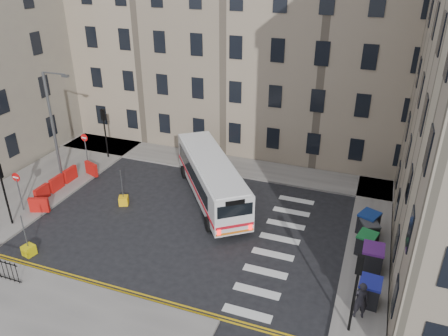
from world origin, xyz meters
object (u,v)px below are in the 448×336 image
Objects in this scene: streetlamp at (53,126)px; bus at (211,177)px; bollard_yellow at (124,201)px; bollard_chevron at (29,250)px; wheelie_bin_a at (369,292)px; wheelie_bin_d at (369,231)px; pedestrian at (360,300)px; wheelie_bin_e at (368,223)px; wheelie_bin_c at (366,243)px; wheelie_bin_b at (372,258)px.

bus is (11.42, 1.41, -2.67)m from streetlamp.
bollard_yellow is 1.00× the size of bollard_chevron.
wheelie_bin_d is at bearing 97.54° from wheelie_bin_a.
streetlamp reaches higher than wheelie_bin_d.
bollard_yellow and bollard_chevron have the same top height.
wheelie_bin_a is at bearing -13.68° from streetlamp.
bollard_yellow is at bearing -34.02° from pedestrian.
pedestrian reaches higher than wheelie_bin_e.
wheelie_bin_a is at bearing 8.10° from bollard_chevron.
wheelie_bin_c is at bearing -65.86° from wheelie_bin_e.
wheelie_bin_c is at bearing 99.60° from wheelie_bin_a.
wheelie_bin_e is (21.82, 0.68, -3.52)m from streetlamp.
streetlamp is 22.20m from wheelie_bin_d.
bollard_yellow is (-15.72, 5.11, -0.83)m from pedestrian.
streetlamp is 4.16× the size of pedestrian.
bollard_chevron is (-18.09, -5.20, -0.55)m from wheelie_bin_b.
bus reaches higher than wheelie_bin_d.
wheelie_bin_e is (-0.42, 3.48, -0.04)m from wheelie_bin_b.
wheelie_bin_c reaches higher than wheelie_bin_d.
pedestrian reaches higher than wheelie_bin_b.
bus is at bearing 148.80° from wheelie_bin_d.
wheelie_bin_c is (-0.41, 3.98, -0.03)m from wheelie_bin_a.
wheelie_bin_d is at bearing -0.18° from streetlamp.
wheelie_bin_d is 0.68× the size of pedestrian.
wheelie_bin_e is 15.79m from bollard_yellow.
wheelie_bin_b is 1.04× the size of wheelie_bin_c.
bollard_chevron is (-18.12, -2.58, -0.50)m from wheelie_bin_a.
wheelie_bin_a is 0.66× the size of pedestrian.
wheelie_bin_d is 0.76m from wheelie_bin_e.
bollard_chevron is at bearing -11.27° from pedestrian.
streetlamp is at bearing 167.08° from bollard_yellow.
bus is 16.51× the size of bollard_chevron.
bollard_yellow is at bearing 175.42° from wheelie_bin_b.
wheelie_bin_d is 2.22× the size of bollard_chevron.
wheelie_bin_c is at bearing 105.86° from wheelie_bin_b.
streetlamp is 6.12× the size of wheelie_bin_d.
wheelie_bin_b is 0.71× the size of pedestrian.
bus is at bearing -53.14° from pedestrian.
wheelie_bin_b is 2.31× the size of bollard_chevron.
wheelie_bin_c is 15.68m from bollard_yellow.
streetlamp reaches higher than wheelie_bin_c.
streetlamp is 22.68m from wheelie_bin_b.
streetlamp is 0.82× the size of bus.
streetlamp reaches higher than bollard_chevron.
bollard_yellow is at bearing -12.92° from streetlamp.
streetlamp is at bearing 173.16° from wheelie_bin_b.
bus is 10.85m from wheelie_bin_c.
bus is at bearing 151.58° from wheelie_bin_a.
bus reaches higher than wheelie_bin_b.
wheelie_bin_c is 2.22× the size of bollard_chevron.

